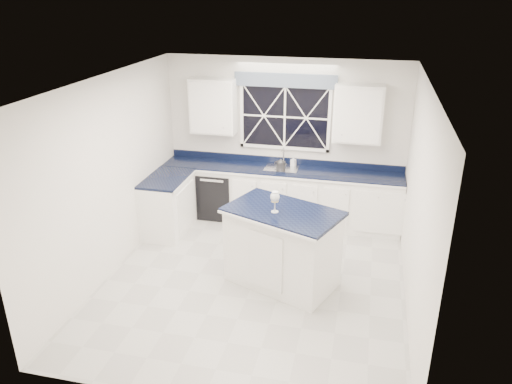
% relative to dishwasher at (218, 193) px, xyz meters
% --- Properties ---
extents(ground, '(4.50, 4.50, 0.00)m').
position_rel_dishwasher_xyz_m(ground, '(1.10, -1.95, -0.41)').
color(ground, '#A4A39F').
rests_on(ground, ground).
extents(back_wall, '(4.00, 0.10, 2.70)m').
position_rel_dishwasher_xyz_m(back_wall, '(1.10, 0.30, 0.94)').
color(back_wall, white).
rests_on(back_wall, ground).
extents(base_cabinets, '(3.99, 1.60, 0.90)m').
position_rel_dishwasher_xyz_m(base_cabinets, '(0.77, -0.17, 0.04)').
color(base_cabinets, white).
rests_on(base_cabinets, ground).
extents(countertop, '(3.98, 0.64, 0.04)m').
position_rel_dishwasher_xyz_m(countertop, '(1.10, 0.00, 0.51)').
color(countertop, black).
rests_on(countertop, base_cabinets).
extents(dishwasher, '(0.60, 0.58, 0.82)m').
position_rel_dishwasher_xyz_m(dishwasher, '(0.00, 0.00, 0.00)').
color(dishwasher, black).
rests_on(dishwasher, ground).
extents(window, '(1.65, 0.09, 1.26)m').
position_rel_dishwasher_xyz_m(window, '(1.10, 0.25, 1.42)').
color(window, black).
rests_on(window, ground).
extents(upper_cabinets, '(3.10, 0.34, 0.90)m').
position_rel_dishwasher_xyz_m(upper_cabinets, '(1.10, 0.13, 1.49)').
color(upper_cabinets, white).
rests_on(upper_cabinets, ground).
extents(faucet, '(0.05, 0.20, 0.30)m').
position_rel_dishwasher_xyz_m(faucet, '(1.10, 0.19, 0.69)').
color(faucet, silver).
rests_on(faucet, countertop).
extents(island, '(1.66, 1.34, 1.07)m').
position_rel_dishwasher_xyz_m(island, '(1.47, -1.89, 0.13)').
color(island, white).
rests_on(island, ground).
extents(rug, '(1.40, 1.02, 0.02)m').
position_rel_dishwasher_xyz_m(rug, '(1.16, -0.60, -0.40)').
color(rug, '#ABACA7').
rests_on(rug, ground).
extents(kettle, '(0.23, 0.20, 0.17)m').
position_rel_dishwasher_xyz_m(kettle, '(1.09, -0.00, 0.61)').
color(kettle, '#2F2F32').
rests_on(kettle, countertop).
extents(wine_glass, '(0.12, 0.12, 0.28)m').
position_rel_dishwasher_xyz_m(wine_glass, '(1.38, -1.97, 0.86)').
color(wine_glass, silver).
rests_on(wine_glass, island).
extents(soap_bottle, '(0.10, 0.10, 0.16)m').
position_rel_dishwasher_xyz_m(soap_bottle, '(1.27, 0.20, 0.61)').
color(soap_bottle, silver).
rests_on(soap_bottle, countertop).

